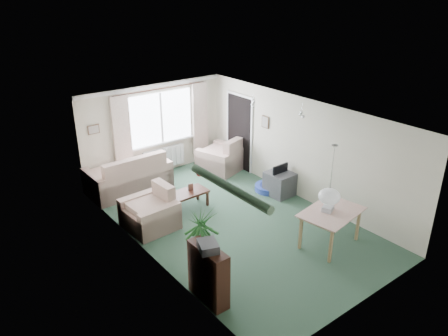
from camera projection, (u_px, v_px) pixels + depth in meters
ground at (233, 221)px, 9.36m from camera, size 6.50×6.50×0.00m
window at (161, 118)px, 11.22m from camera, size 1.80×0.03×1.30m
curtain_rod at (161, 89)px, 10.86m from camera, size 2.60×0.03×0.03m
curtain_left at (122, 136)px, 10.60m from camera, size 0.45×0.08×2.00m
curtain_right at (200, 119)px, 11.89m from camera, size 0.45×0.08×2.00m
radiator at (164, 158)px, 11.63m from camera, size 1.20×0.10×0.55m
doorway at (239, 133)px, 11.67m from camera, size 0.03×0.95×2.00m
pendant_lamp at (329, 196)px, 7.21m from camera, size 0.36×0.36×0.36m
tinsel_garland at (229, 187)px, 5.71m from camera, size 1.60×1.60×0.12m
bauble_cluster_a at (253, 102)px, 9.86m from camera, size 0.20×0.20×0.20m
bauble_cluster_b at (302, 112)px, 9.16m from camera, size 0.20×0.20×0.20m
wall_picture_back at (93, 129)px, 10.20m from camera, size 0.28×0.03×0.22m
wall_picture_right at (265, 122)px, 10.73m from camera, size 0.03×0.24×0.30m
sofa at (128, 172)px, 10.58m from camera, size 1.97×1.07×0.97m
armchair_corner at (221, 154)px, 11.71m from camera, size 1.29×1.26×0.93m
armchair_left at (149, 208)px, 8.99m from camera, size 0.99×1.04×0.89m
coffee_table at (189, 200)px, 9.87m from camera, size 0.88×0.50×0.39m
photo_frame at (191, 187)px, 9.84m from camera, size 0.12×0.03×0.16m
bookshelf at (208, 274)px, 6.92m from camera, size 0.27×0.80×0.97m
hifi_box at (208, 246)px, 6.65m from camera, size 0.38×0.42×0.14m
houseplant at (202, 247)px, 7.26m from camera, size 0.60×0.60×1.38m
dining_table at (330, 228)px, 8.44m from camera, size 1.24×0.93×0.71m
gift_box at (328, 209)px, 8.31m from camera, size 0.30×0.26×0.12m
tv_cube at (280, 184)px, 10.44m from camera, size 0.58×0.64×0.56m
pet_bed at (269, 188)px, 10.72m from camera, size 0.71×0.71×0.14m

